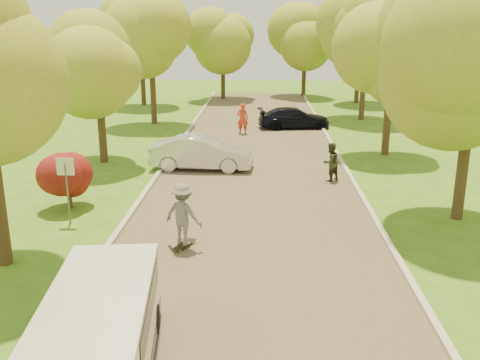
% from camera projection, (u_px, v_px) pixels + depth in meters
% --- Properties ---
extents(ground, '(100.00, 100.00, 0.00)m').
position_uv_depth(ground, '(247.00, 285.00, 13.14)').
color(ground, '#386618').
rests_on(ground, ground).
extents(road, '(8.00, 60.00, 0.01)m').
position_uv_depth(road, '(253.00, 189.00, 20.81)').
color(road, '#4C4438').
rests_on(road, ground).
extents(curb_left, '(0.18, 60.00, 0.12)m').
position_uv_depth(curb_left, '(150.00, 186.00, 20.95)').
color(curb_left, '#B2AD9E').
rests_on(curb_left, ground).
extents(curb_right, '(0.18, 60.00, 0.12)m').
position_uv_depth(curb_right, '(357.00, 189.00, 20.63)').
color(curb_right, '#B2AD9E').
rests_on(curb_right, ground).
extents(street_sign, '(0.55, 0.06, 2.17)m').
position_uv_depth(street_sign, '(66.00, 177.00, 16.76)').
color(street_sign, '#59595E').
rests_on(street_sign, ground).
extents(red_shrub, '(1.70, 1.70, 1.95)m').
position_uv_depth(red_shrub, '(68.00, 178.00, 18.35)').
color(red_shrub, '#382619').
rests_on(red_shrub, ground).
extents(tree_l_midb, '(4.30, 4.20, 6.62)m').
position_uv_depth(tree_l_midb, '(101.00, 61.00, 23.62)').
color(tree_l_midb, '#382619').
rests_on(tree_l_midb, ground).
extents(tree_l_far, '(4.92, 4.80, 7.79)m').
position_uv_depth(tree_l_far, '(154.00, 36.00, 32.95)').
color(tree_l_far, '#382619').
rests_on(tree_l_far, ground).
extents(tree_r_midb, '(4.51, 4.40, 7.01)m').
position_uv_depth(tree_r_midb, '(397.00, 53.00, 24.93)').
color(tree_r_midb, '#382619').
rests_on(tree_r_midb, ground).
extents(tree_r_far, '(5.33, 5.20, 8.34)m').
position_uv_depth(tree_r_far, '(370.00, 30.00, 34.23)').
color(tree_r_far, '#382619').
rests_on(tree_r_far, ground).
extents(tree_bg_a, '(5.12, 5.00, 7.72)m').
position_uv_depth(tree_bg_a, '(143.00, 36.00, 40.75)').
color(tree_bg_a, '#382619').
rests_on(tree_bg_a, ground).
extents(tree_bg_b, '(5.12, 5.00, 7.95)m').
position_uv_depth(tree_bg_b, '(363.00, 32.00, 41.95)').
color(tree_bg_b, '#382619').
rests_on(tree_bg_b, ground).
extents(tree_bg_c, '(4.92, 4.80, 7.33)m').
position_uv_depth(tree_bg_c, '(225.00, 38.00, 44.44)').
color(tree_bg_c, '#382619').
rests_on(tree_bg_c, ground).
extents(tree_bg_d, '(5.12, 5.00, 7.72)m').
position_uv_depth(tree_bg_d, '(308.00, 34.00, 46.00)').
color(tree_bg_d, '#382619').
rests_on(tree_bg_d, ground).
extents(minivan, '(2.26, 4.70, 1.69)m').
position_uv_depth(minivan, '(100.00, 335.00, 9.45)').
color(minivan, white).
rests_on(minivan, ground).
extents(silver_sedan, '(4.55, 1.82, 1.47)m').
position_uv_depth(silver_sedan, '(202.00, 153.00, 23.47)').
color(silver_sedan, silver).
rests_on(silver_sedan, ground).
extents(dark_sedan, '(4.57, 2.34, 1.27)m').
position_uv_depth(dark_sedan, '(294.00, 118.00, 32.80)').
color(dark_sedan, black).
rests_on(dark_sedan, ground).
extents(longboard, '(0.62, 0.95, 0.11)m').
position_uv_depth(longboard, '(184.00, 244.00, 15.33)').
color(longboard, black).
rests_on(longboard, ground).
extents(skateboarder, '(1.34, 1.09, 1.81)m').
position_uv_depth(skateboarder, '(183.00, 214.00, 15.07)').
color(skateboarder, slate).
rests_on(skateboarder, longboard).
extents(person_striped, '(0.69, 0.48, 1.80)m').
position_uv_depth(person_striped, '(243.00, 119.00, 30.96)').
color(person_striped, red).
rests_on(person_striped, ground).
extents(person_olive, '(0.98, 0.96, 1.60)m').
position_uv_depth(person_olive, '(331.00, 162.00, 21.62)').
color(person_olive, '#292E1C').
rests_on(person_olive, ground).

